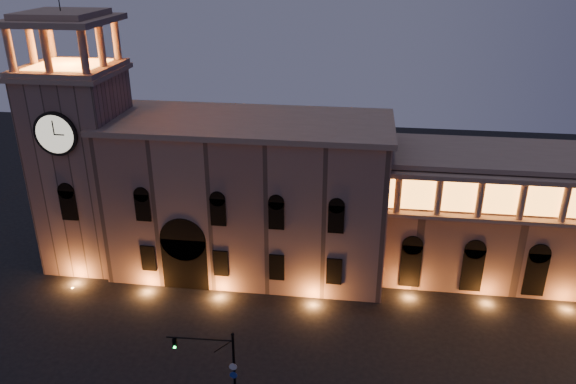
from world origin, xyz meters
name	(u,v)px	position (x,y,z in m)	size (l,w,h in m)	color
government_building	(248,196)	(-2.08, 21.93, 8.77)	(30.80, 12.80, 17.60)	#8C6A5C
clock_tower	(83,160)	(-20.50, 20.98, 12.50)	(9.80, 9.80, 32.40)	#8C6A5C
colonnade_wing	(561,218)	(32.00, 23.92, 7.33)	(40.60, 11.50, 14.50)	#876456
traffic_light	(223,369)	(0.24, -0.41, 3.93)	(5.46, 0.71, 7.49)	black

